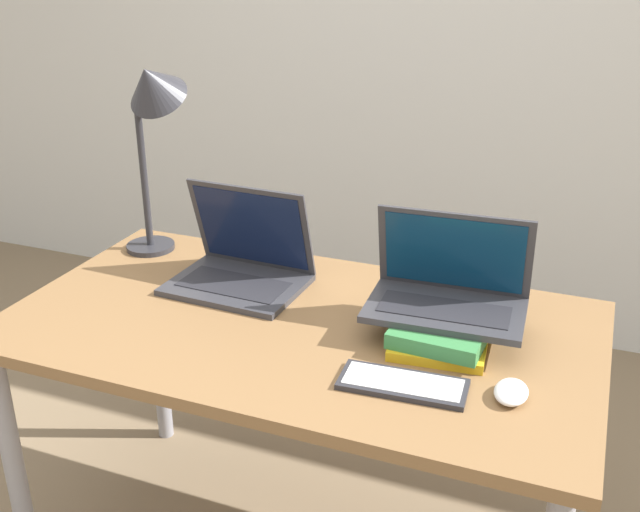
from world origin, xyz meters
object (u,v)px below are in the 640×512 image
at_px(wireless_keyboard, 403,384).
at_px(desk_lamp, 151,106).
at_px(laptop_on_books, 448,291).
at_px(mouse, 511,392).
at_px(laptop_left, 241,265).
at_px(book_stack, 444,328).

xyz_separation_m(wireless_keyboard, desk_lamp, (-0.83, 0.41, 0.43)).
bearing_deg(laptop_on_books, mouse, -50.90).
distance_m(laptop_on_books, wireless_keyboard, 0.28).
bearing_deg(wireless_keyboard, laptop_on_books, 83.99).
bearing_deg(desk_lamp, laptop_on_books, -9.29).
distance_m(laptop_on_books, desk_lamp, 0.93).
distance_m(laptop_left, book_stack, 0.58).
xyz_separation_m(wireless_keyboard, mouse, (0.21, 0.04, 0.01)).
relative_size(mouse, desk_lamp, 0.17).
bearing_deg(mouse, desk_lamp, 160.57).
bearing_deg(laptop_left, wireless_keyboard, -31.34).
height_order(book_stack, desk_lamp, desk_lamp).
relative_size(wireless_keyboard, mouse, 2.75).
bearing_deg(mouse, laptop_left, 159.06).
xyz_separation_m(book_stack, wireless_keyboard, (-0.03, -0.22, -0.02)).
xyz_separation_m(book_stack, mouse, (0.18, -0.18, -0.02)).
bearing_deg(mouse, laptop_on_books, 129.10).
relative_size(laptop_left, wireless_keyboard, 1.31).
distance_m(laptop_left, desk_lamp, 0.49).
xyz_separation_m(laptop_left, laptop_on_books, (0.56, -0.06, 0.05)).
xyz_separation_m(laptop_on_books, wireless_keyboard, (-0.03, -0.27, -0.10)).
relative_size(book_stack, wireless_keyboard, 1.06).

